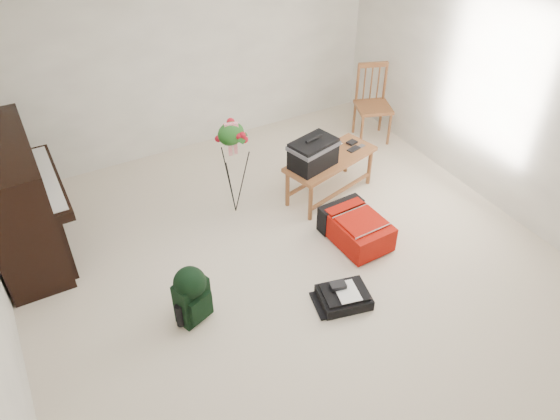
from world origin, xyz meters
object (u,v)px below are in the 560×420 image
piano (18,203)px  black_duffel (344,296)px  dining_chair (372,104)px  flower_stand (233,169)px  green_backpack (191,293)px  red_suitcase (353,226)px  bench (316,153)px

piano → black_duffel: 3.22m
dining_chair → flower_stand: (-2.25, -0.60, 0.07)m
dining_chair → flower_stand: size_ratio=0.87×
green_backpack → piano: bearing=103.4°
red_suitcase → black_duffel: size_ratio=1.41×
black_duffel → flower_stand: (-0.29, 1.70, 0.49)m
piano → black_duffel: piano is taller
red_suitcase → black_duffel: (-0.58, -0.70, -0.09)m
black_duffel → piano: bearing=151.1°
bench → green_backpack: 2.15m
dining_chair → red_suitcase: bearing=-110.7°
bench → flower_stand: bearing=151.8°
piano → dining_chair: piano is taller
piano → dining_chair: bearing=2.6°
flower_stand → red_suitcase: bearing=-33.4°
piano → red_suitcase: piano is taller
red_suitcase → green_backpack: 1.87m
piano → bench: size_ratio=1.27×
green_backpack → red_suitcase: bearing=-13.7°
bench → red_suitcase: bench is taller
piano → black_duffel: bearing=-41.7°
piano → red_suitcase: (2.95, -1.41, -0.44)m
green_backpack → flower_stand: flower_stand is taller
green_backpack → bench: bearing=7.9°
green_backpack → flower_stand: (0.98, 1.23, 0.24)m
piano → bench: (2.97, -0.62, 0.00)m
red_suitcase → green_backpack: green_backpack is taller
green_backpack → black_duffel: bearing=-41.2°
bench → piano: bearing=153.4°
red_suitcase → flower_stand: (-0.88, 1.00, 0.40)m
bench → green_backpack: bench is taller
bench → black_duffel: bench is taller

